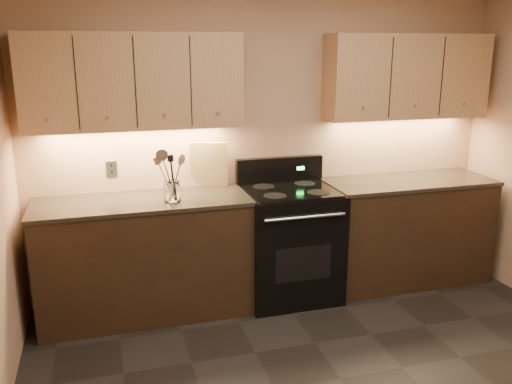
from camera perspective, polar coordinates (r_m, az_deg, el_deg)
wall_back at (r=4.58m, az=1.40°, el=5.68°), size 4.00×0.04×2.60m
counter_left at (r=4.32m, az=-11.59°, el=-6.75°), size 1.62×0.62×0.93m
counter_right at (r=5.01m, az=15.42°, el=-3.91°), size 1.46×0.62×0.93m
stove at (r=4.53m, az=3.52°, el=-5.24°), size 0.76×0.68×1.14m
upper_cab_left at (r=4.17m, az=-12.75°, el=11.29°), size 1.60×0.30×0.70m
upper_cab_right at (r=4.88m, az=15.62°, el=11.63°), size 1.44×0.30×0.70m
outlet_plate at (r=4.40m, az=-14.96°, el=2.38°), size 0.08×0.01×0.12m
utensil_crock at (r=4.09m, az=-8.82°, el=0.02°), size 0.14×0.14×0.15m
cutting_board at (r=4.44m, az=-4.97°, el=2.92°), size 0.32×0.17×0.38m
wooden_spoon at (r=4.05m, az=-9.14°, el=1.57°), size 0.17×0.10×0.34m
black_turner at (r=4.05m, az=-8.61°, el=1.63°), size 0.12×0.11×0.35m
steel_spatula at (r=4.06m, az=-8.63°, el=1.69°), size 0.22×0.13×0.36m
steel_skimmer at (r=4.05m, az=-8.57°, el=1.83°), size 0.18×0.11×0.39m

